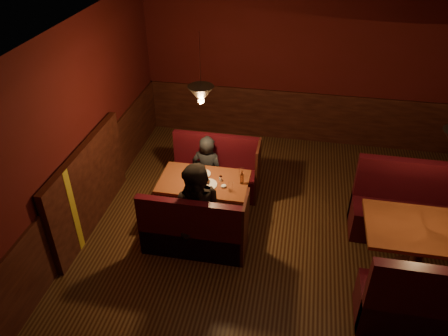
% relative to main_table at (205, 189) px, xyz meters
% --- Properties ---
extents(room, '(6.02, 7.02, 2.92)m').
position_rel_main_table_xyz_m(room, '(1.02, -0.76, 0.52)').
color(room, black).
rests_on(room, ground).
extents(main_table, '(1.29, 0.79, 0.91)m').
position_rel_main_table_xyz_m(main_table, '(0.00, 0.00, 0.00)').
color(main_table, brown).
rests_on(main_table, ground).
extents(main_bench_far, '(1.42, 0.51, 0.97)m').
position_rel_main_table_xyz_m(main_bench_far, '(0.01, 0.73, -0.23)').
color(main_bench_far, black).
rests_on(main_bench_far, ground).
extents(main_bench_near, '(1.42, 0.51, 0.97)m').
position_rel_main_table_xyz_m(main_bench_near, '(0.01, -0.74, -0.23)').
color(main_bench_near, black).
rests_on(main_bench_near, ground).
extents(second_table, '(1.44, 0.92, 0.81)m').
position_rel_main_table_xyz_m(second_table, '(2.91, -0.63, 0.07)').
color(second_table, brown).
rests_on(second_table, ground).
extents(second_bench_far, '(1.59, 0.60, 1.14)m').
position_rel_main_table_xyz_m(second_bench_far, '(2.95, 0.23, -0.17)').
color(second_bench_far, black).
rests_on(second_bench_far, ground).
extents(second_bench_near, '(1.59, 0.60, 1.14)m').
position_rel_main_table_xyz_m(second_bench_near, '(2.95, -1.49, -0.17)').
color(second_bench_near, black).
rests_on(second_bench_near, ground).
extents(diner_a, '(0.55, 0.39, 1.42)m').
position_rel_main_table_xyz_m(diner_a, '(-0.11, 0.63, 0.17)').
color(diner_a, black).
rests_on(diner_a, ground).
extents(diner_b, '(0.84, 0.66, 1.70)m').
position_rel_main_table_xyz_m(diner_b, '(0.07, -0.65, 0.32)').
color(diner_b, black).
rests_on(diner_b, ground).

